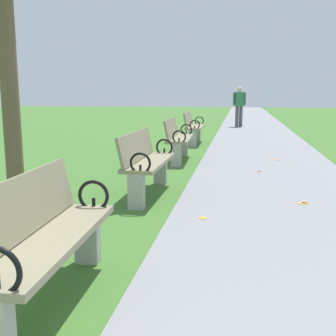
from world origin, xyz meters
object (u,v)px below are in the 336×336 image
at_px(park_bench_2, 43,238).
at_px(park_bench_3, 146,161).
at_px(park_bench_4, 178,138).
at_px(park_bench_5, 193,127).
at_px(pedestrian_walking, 239,104).

relative_size(park_bench_2, park_bench_3, 1.00).
relative_size(park_bench_4, park_bench_5, 1.01).
bearing_deg(park_bench_4, pedestrian_walking, 82.05).
bearing_deg(park_bench_3, park_bench_4, 90.00).
bearing_deg(park_bench_4, park_bench_3, -90.00).
relative_size(park_bench_2, pedestrian_walking, 1.00).
relative_size(park_bench_2, park_bench_5, 1.00).
distance_m(park_bench_2, park_bench_3, 3.16).
distance_m(park_bench_3, park_bench_5, 5.98).
relative_size(park_bench_5, pedestrian_walking, 0.99).
bearing_deg(pedestrian_walking, park_bench_5, -101.81).
xyz_separation_m(park_bench_2, park_bench_3, (-0.00, 3.16, 0.00)).
xyz_separation_m(park_bench_2, park_bench_5, (-0.00, 9.15, 0.00)).
xyz_separation_m(park_bench_3, pedestrian_walking, (1.24, 11.92, 0.44)).
relative_size(park_bench_3, park_bench_4, 0.99).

